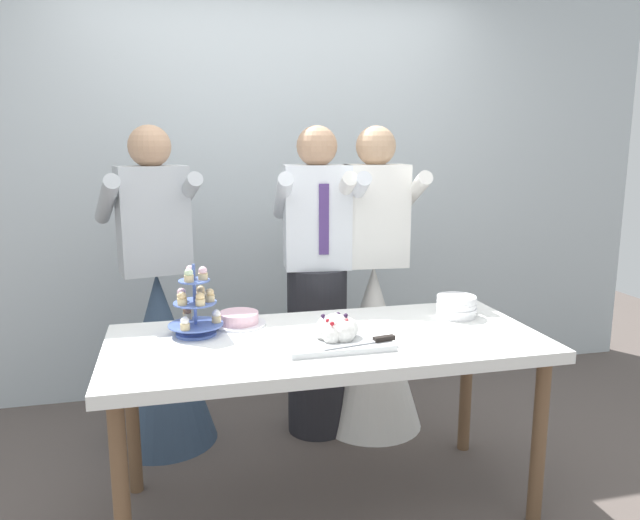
{
  "coord_description": "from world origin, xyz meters",
  "views": [
    {
      "loc": [
        -0.6,
        -2.33,
        1.58
      ],
      "look_at": [
        0.01,
        0.15,
        1.07
      ],
      "focal_mm": 33.91,
      "sensor_mm": 36.0,
      "label": 1
    }
  ],
  "objects": [
    {
      "name": "rear_wall",
      "position": [
        0.0,
        1.47,
        1.45
      ],
      "size": [
        5.2,
        0.1,
        2.9
      ],
      "primitive_type": "cube",
      "color": "silver",
      "rests_on": "ground_plane"
    },
    {
      "name": "person_guest",
      "position": [
        -0.7,
        0.79,
        0.58
      ],
      "size": [
        0.58,
        0.57,
        1.66
      ],
      "color": "#334760",
      "rests_on": "ground_plane"
    },
    {
      "name": "person_groom",
      "position": [
        0.13,
        0.72,
        0.75
      ],
      "size": [
        0.5,
        0.53,
        1.66
      ],
      "color": "#232328",
      "rests_on": "ground_plane"
    },
    {
      "name": "main_cake_tray",
      "position": [
        0.02,
        -0.08,
        0.82
      ],
      "size": [
        0.43,
        0.31,
        0.13
      ],
      "color": "silver",
      "rests_on": "dessert_table"
    },
    {
      "name": "plate_stack",
      "position": [
        0.66,
        0.15,
        0.82
      ],
      "size": [
        0.19,
        0.19,
        0.1
      ],
      "color": "white",
      "rests_on": "dessert_table"
    },
    {
      "name": "ground_plane",
      "position": [
        0.0,
        0.0,
        0.0
      ],
      "size": [
        8.0,
        8.0,
        0.0
      ],
      "primitive_type": "plane",
      "color": "#564C47"
    },
    {
      "name": "round_cake",
      "position": [
        -0.34,
        0.26,
        0.8
      ],
      "size": [
        0.24,
        0.24,
        0.06
      ],
      "color": "white",
      "rests_on": "dessert_table"
    },
    {
      "name": "cupcake_stand",
      "position": [
        -0.53,
        0.16,
        0.9
      ],
      "size": [
        0.23,
        0.23,
        0.31
      ],
      "color": "#4C66B2",
      "rests_on": "dessert_table"
    },
    {
      "name": "person_bride",
      "position": [
        0.44,
        0.71,
        0.58
      ],
      "size": [
        0.56,
        0.56,
        1.66
      ],
      "color": "white",
      "rests_on": "ground_plane"
    },
    {
      "name": "dessert_table",
      "position": [
        0.0,
        0.0,
        0.7
      ],
      "size": [
        1.8,
        0.8,
        0.78
      ],
      "color": "white",
      "rests_on": "ground_plane"
    }
  ]
}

